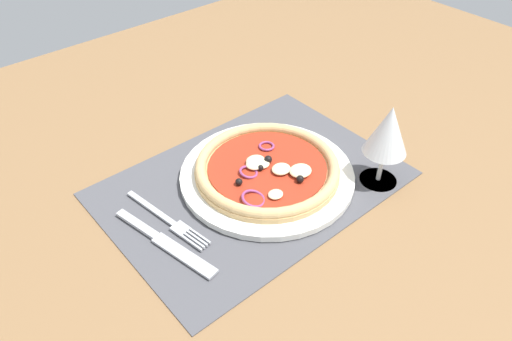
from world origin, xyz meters
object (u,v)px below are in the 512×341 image
pizza (267,168)px  knife (165,242)px  fork (170,221)px  plate (267,175)px  wine_glass (388,133)px

pizza → knife: pizza is taller
knife → fork: bearing=125.4°
plate → wine_glass: 21.16cm
pizza → wine_glass: (-14.30, 12.62, 7.47)cm
fork → knife: 4.35cm
plate → fork: (18.58, -1.74, -0.35)cm
plate → fork: plate is taller
fork → wine_glass: size_ratio=1.21×
pizza → fork: 18.75cm
knife → wine_glass: bearing=60.9°
pizza → plate: bearing=-112.5°
knife → pizza: bearing=82.0°
plate → wine_glass: wine_glass is taller
plate → wine_glass: bearing=138.4°
plate → knife: size_ratio=1.50×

